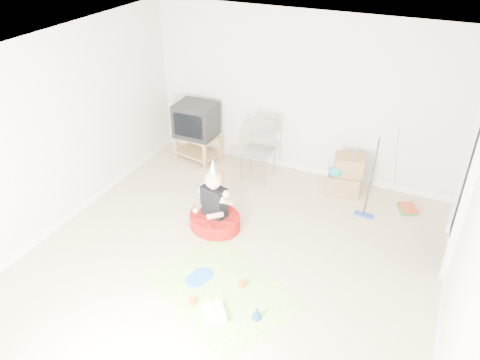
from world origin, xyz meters
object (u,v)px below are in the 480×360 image
at_px(folding_chair, 258,151).
at_px(cardboard_boxes, 345,175).
at_px(seated_woman, 215,213).
at_px(crt_tv, 196,120).
at_px(birthday_cake, 214,313).
at_px(tv_stand, 197,145).

distance_m(folding_chair, cardboard_boxes, 1.40).
distance_m(folding_chair, seated_woman, 1.51).
height_order(crt_tv, cardboard_boxes, crt_tv).
xyz_separation_m(cardboard_boxes, seated_woman, (-1.40, -1.65, -0.06)).
distance_m(crt_tv, cardboard_boxes, 2.62).
bearing_deg(crt_tv, birthday_cake, -58.39).
xyz_separation_m(tv_stand, cardboard_boxes, (2.59, -0.00, 0.03)).
distance_m(tv_stand, seated_woman, 2.03).
distance_m(tv_stand, folding_chair, 1.24).
bearing_deg(birthday_cake, tv_stand, 121.84).
xyz_separation_m(folding_chair, birthday_cake, (0.72, -2.93, -0.45)).
relative_size(cardboard_boxes, birthday_cake, 1.70).
xyz_separation_m(tv_stand, seated_woman, (1.19, -1.65, -0.04)).
bearing_deg(crt_tv, tv_stand, 134.77).
xyz_separation_m(seated_woman, birthday_cake, (0.74, -1.45, -0.19)).
bearing_deg(crt_tv, cardboard_boxes, -0.24).
relative_size(crt_tv, cardboard_boxes, 1.06).
bearing_deg(tv_stand, birthday_cake, -58.16).
height_order(crt_tv, birthday_cake, crt_tv).
xyz_separation_m(folding_chair, cardboard_boxes, (1.38, 0.16, -0.19)).
height_order(folding_chair, cardboard_boxes, folding_chair).
xyz_separation_m(tv_stand, birthday_cake, (1.92, -3.09, -0.23)).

